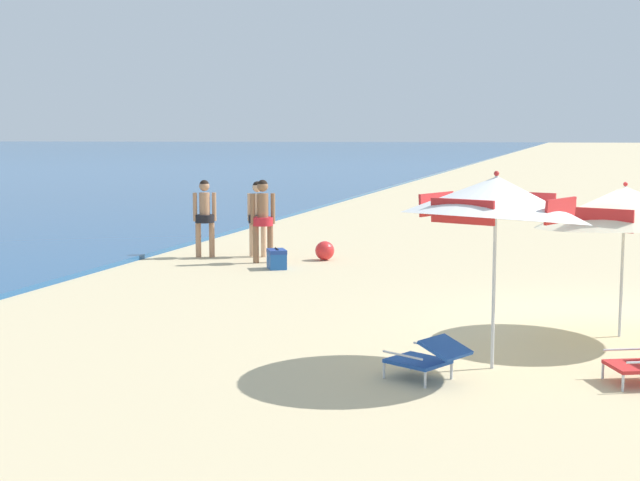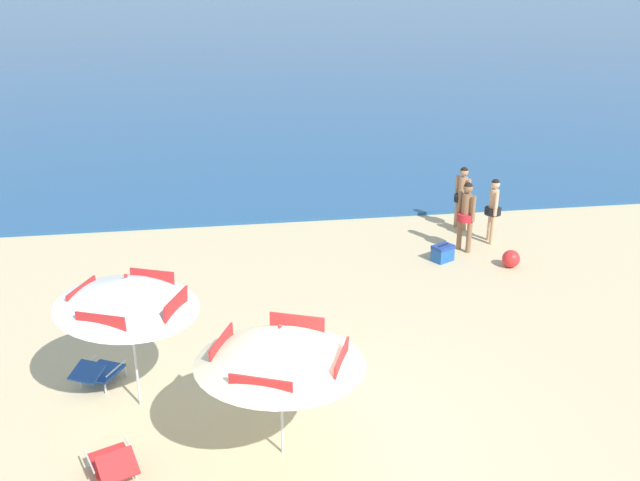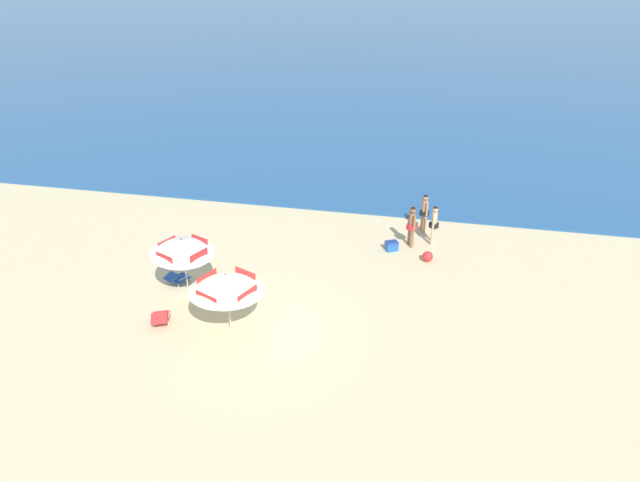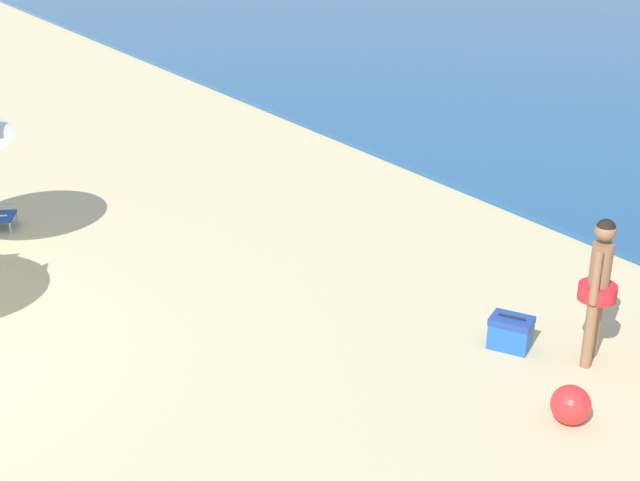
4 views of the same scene
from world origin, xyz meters
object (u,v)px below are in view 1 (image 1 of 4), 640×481
Objects in this scene: person_standing_beside at (205,213)px; beach_ball at (325,251)px; person_wading_in at (258,213)px; beach_umbrella_striped_main at (496,198)px; cooler_box at (277,259)px; person_standing_near_shore at (263,215)px; beach_umbrella_striped_second at (625,206)px; lounge_chair_beside_umbrella at (427,356)px.

person_standing_beside is 2.84m from beach_ball.
person_wading_in is 4.06× the size of beach_ball.
beach_umbrella_striped_main is at bearing -138.47° from person_standing_beside.
person_standing_beside is 2.55m from cooler_box.
beach_umbrella_striped_main is 1.67× the size of person_standing_beside.
person_standing_near_shore is at bearing 122.54° from beach_ball.
person_wading_in is at bearing 50.20° from beach_umbrella_striped_second.
beach_ball is at bearing -57.46° from person_standing_near_shore.
beach_umbrella_striped_main is 0.89× the size of beach_umbrella_striped_second.
person_standing_near_shore is 1.05× the size of person_wading_in.
person_standing_near_shore is 2.96× the size of cooler_box.
beach_ball is (8.18, 4.29, -1.79)m from beach_umbrella_striped_main.
cooler_box is (6.70, 4.91, -1.80)m from beach_umbrella_striped_main.
lounge_chair_beside_umbrella is 8.57m from cooler_box.
person_standing_near_shore is 1.24m from cooler_box.
cooler_box is at bearing 157.50° from beach_ball.
beach_umbrella_striped_second is 8.79m from person_standing_near_shore.
person_standing_beside is at bearing 55.94° from beach_umbrella_striped_second.
beach_umbrella_striped_main is 10.61m from person_standing_beside.
lounge_chair_beside_umbrella is 9.64m from beach_ball.
lounge_chair_beside_umbrella is at bearing -157.76° from beach_ball.
lounge_chair_beside_umbrella is 10.75m from person_standing_beside.
person_wading_in is (0.42, -1.10, -0.02)m from person_standing_beside.
cooler_box is at bearing -148.54° from person_wading_in.
person_wading_in is 2.83× the size of cooler_box.
beach_ball is (0.27, -2.71, -0.79)m from person_standing_beside.
lounge_chair_beside_umbrella is at bearing 143.00° from beach_umbrella_striped_second.
beach_ball is at bearing -95.29° from person_wading_in.
person_wading_in is (0.89, 0.44, -0.05)m from person_standing_near_shore.
lounge_chair_beside_umbrella is at bearing -149.51° from person_standing_near_shore.
person_standing_near_shore reaches higher than lounge_chair_beside_umbrella.
beach_umbrella_striped_main is 1.98m from lounge_chair_beside_umbrella.
cooler_box is (-1.21, -2.10, -0.80)m from person_standing_beside.
person_standing_near_shore is 1.61m from person_standing_beside.
beach_umbrella_striped_second reaches higher than beach_ball.
beach_umbrella_striped_second is at bearing -127.16° from person_standing_near_shore.
beach_umbrella_striped_second is 7.78× the size of beach_ball.
person_standing_beside is 2.88× the size of cooler_box.
person_standing_near_shore is at bearing -153.69° from person_wading_in.
lounge_chair_beside_umbrella reaches higher than cooler_box.
beach_umbrella_striped_second is 10.32m from person_standing_beside.
person_wading_in is (6.19, 7.43, -0.78)m from beach_umbrella_striped_second.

